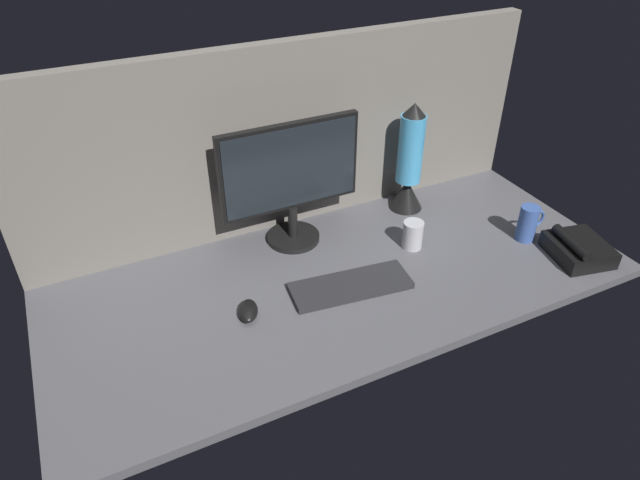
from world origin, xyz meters
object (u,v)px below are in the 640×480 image
at_px(lava_lamp, 409,166).
at_px(keyboard, 349,286).
at_px(desk_phone, 578,249).
at_px(monitor, 291,177).
at_px(mug_ceramic_blue, 528,223).
at_px(mug_steel, 413,235).
at_px(mouse, 248,311).

bearing_deg(lava_lamp, keyboard, -141.61).
height_order(keyboard, desk_phone, desk_phone).
relative_size(monitor, mug_ceramic_blue, 3.73).
height_order(monitor, desk_phone, monitor).
bearing_deg(mug_steel, mug_ceramic_blue, -19.12).
bearing_deg(desk_phone, mug_ceramic_blue, 116.23).
height_order(keyboard, mouse, mouse).
distance_m(mouse, mug_ceramic_blue, 0.99).
relative_size(monitor, lava_lamp, 1.16).
distance_m(mug_steel, lava_lamp, 0.29).
xyz_separation_m(monitor, lava_lamp, (0.46, 0.01, -0.07)).
distance_m(keyboard, mouse, 0.32).
height_order(mug_ceramic_blue, desk_phone, mug_ceramic_blue).
distance_m(monitor, keyboard, 0.40).
bearing_deg(mouse, desk_phone, 10.27).
height_order(mug_steel, desk_phone, mug_steel).
xyz_separation_m(monitor, desk_phone, (0.80, -0.51, -0.21)).
relative_size(keyboard, mug_ceramic_blue, 2.92).
distance_m(mouse, desk_phone, 1.09).
relative_size(mug_ceramic_blue, lava_lamp, 0.31).
xyz_separation_m(keyboard, lava_lamp, (0.42, 0.33, 0.16)).
bearing_deg(mouse, monitor, 69.18).
distance_m(mug_ceramic_blue, mug_steel, 0.40).
height_order(keyboard, mug_ceramic_blue, mug_ceramic_blue).
xyz_separation_m(keyboard, mug_ceramic_blue, (0.67, -0.03, 0.05)).
relative_size(monitor, keyboard, 1.28).
height_order(monitor, mug_steel, monitor).
height_order(monitor, mug_ceramic_blue, monitor).
height_order(mug_ceramic_blue, lava_lamp, lava_lamp).
relative_size(monitor, mouse, 4.92).
bearing_deg(desk_phone, keyboard, 166.25).
distance_m(mug_ceramic_blue, desk_phone, 0.18).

